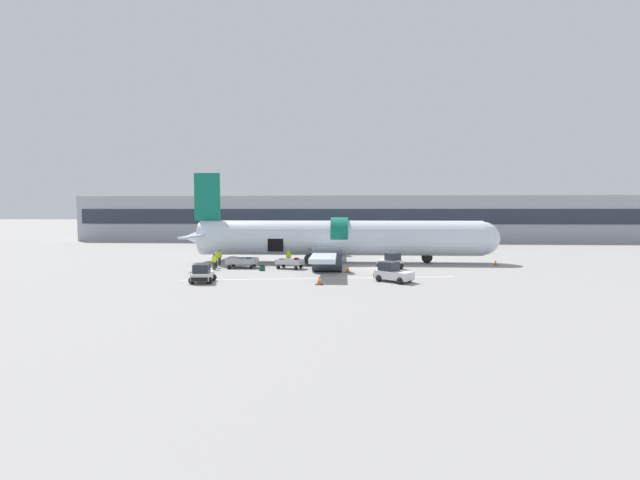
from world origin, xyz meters
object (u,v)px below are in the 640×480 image
object	(u,v)px
baggage_tug_rear	(202,275)
baggage_cart_queued	(290,264)
airplane	(336,239)
suitcase_on_tarmac_upright	(262,268)
ground_crew_loader_a	(215,260)
ground_crew_driver	(289,257)
baggage_tug_lead	(391,262)
baggage_cart_loading	(243,263)
baggage_tug_mid	(393,273)
ground_crew_loader_b	(214,261)
ground_crew_supervisor	(219,257)

from	to	relation	value
baggage_tug_rear	baggage_cart_queued	distance (m)	10.57
airplane	suitcase_on_tarmac_upright	bearing A→B (deg)	-134.18
baggage_tug_rear	baggage_cart_queued	xyz separation A→B (m)	(6.03, 8.68, -0.14)
ground_crew_loader_a	ground_crew_driver	size ratio (longest dim) A/B	0.94
baggage_tug_lead	suitcase_on_tarmac_upright	xyz separation A→B (m)	(-12.62, -2.21, -0.43)
baggage_cart_loading	baggage_cart_queued	size ratio (longest dim) A/B	1.11
baggage_tug_rear	suitcase_on_tarmac_upright	distance (m)	7.91
baggage_cart_loading	suitcase_on_tarmac_upright	world-z (taller)	baggage_cart_loading
baggage_tug_mid	baggage_tug_rear	bearing A→B (deg)	-175.02
baggage_tug_lead	baggage_tug_mid	bearing A→B (deg)	-95.14
baggage_cart_loading	ground_crew_loader_a	bearing A→B (deg)	-176.45
baggage_tug_rear	baggage_cart_queued	bearing A→B (deg)	55.18
ground_crew_loader_b	baggage_cart_loading	bearing A→B (deg)	30.94
airplane	ground_crew_loader_b	bearing A→B (deg)	-150.60
ground_crew_supervisor	ground_crew_driver	bearing A→B (deg)	2.46
baggage_cart_queued	ground_crew_driver	distance (m)	3.14
baggage_tug_rear	suitcase_on_tarmac_upright	bearing A→B (deg)	63.69
ground_crew_supervisor	ground_crew_loader_b	bearing A→B (deg)	-81.28
airplane	ground_crew_driver	size ratio (longest dim) A/B	21.14
baggage_cart_queued	suitcase_on_tarmac_upright	bearing A→B (deg)	-147.82
ground_crew_loader_b	suitcase_on_tarmac_upright	world-z (taller)	ground_crew_loader_b
baggage_tug_lead	baggage_cart_queued	distance (m)	10.11
baggage_tug_mid	ground_crew_loader_a	world-z (taller)	baggage_tug_mid
baggage_tug_rear	baggage_cart_loading	bearing A→B (deg)	82.69
ground_crew_driver	suitcase_on_tarmac_upright	distance (m)	5.10
baggage_tug_mid	ground_crew_loader_a	size ratio (longest dim) A/B	2.07
baggage_tug_mid	ground_crew_loader_b	bearing A→B (deg)	159.61
ground_crew_driver	ground_crew_loader_b	bearing A→B (deg)	-148.79
baggage_tug_mid	ground_crew_loader_b	xyz separation A→B (m)	(-16.79, 6.24, 0.14)
baggage_tug_lead	ground_crew_loader_a	xyz separation A→B (m)	(-17.77, -0.35, 0.16)
baggage_tug_mid	ground_crew_loader_b	world-z (taller)	baggage_tug_mid
baggage_cart_queued	ground_crew_loader_a	distance (m)	7.70
ground_crew_supervisor	suitcase_on_tarmac_upright	distance (m)	7.01
baggage_tug_mid	ground_crew_loader_a	bearing A→B (deg)	155.99
ground_crew_loader_a	baggage_cart_loading	bearing A→B (deg)	3.55
baggage_tug_rear	ground_crew_loader_b	bearing A→B (deg)	100.35
baggage_cart_queued	ground_crew_supervisor	bearing A→B (deg)	161.10
ground_crew_supervisor	ground_crew_loader_a	bearing A→B (deg)	-82.57
baggage_tug_rear	ground_crew_loader_a	distance (m)	9.10
ground_crew_driver	suitcase_on_tarmac_upright	world-z (taller)	ground_crew_driver
baggage_cart_loading	ground_crew_supervisor	world-z (taller)	ground_crew_supervisor
ground_crew_loader_b	ground_crew_driver	world-z (taller)	ground_crew_driver
baggage_tug_lead	ground_crew_loader_a	distance (m)	17.78
airplane	baggage_cart_queued	size ratio (longest dim) A/B	9.73
ground_crew_loader_b	baggage_tug_rear	bearing A→B (deg)	-79.65
baggage_tug_mid	baggage_tug_rear	size ratio (longest dim) A/B	1.33
baggage_tug_mid	suitcase_on_tarmac_upright	bearing A→B (deg)	154.26
ground_crew_supervisor	suitcase_on_tarmac_upright	bearing A→B (deg)	-38.37
airplane	baggage_tug_mid	bearing A→B (deg)	-69.23
baggage_tug_lead	baggage_cart_queued	size ratio (longest dim) A/B	0.76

